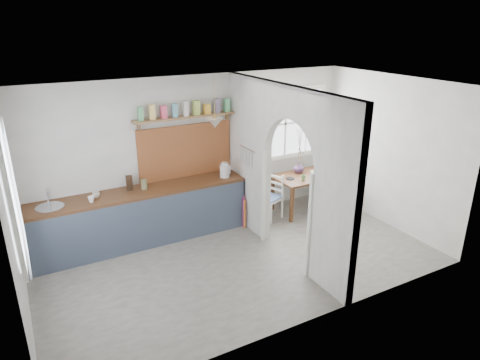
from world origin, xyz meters
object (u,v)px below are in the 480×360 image
chair_left (269,197)px  chair_right (336,177)px  dining_table (303,193)px  vase (299,167)px  kettle (225,170)px

chair_left → chair_right: chair_right is taller
chair_left → chair_right: size_ratio=0.84×
dining_table → vase: bearing=86.4°
chair_right → vase: (-0.85, 0.10, 0.31)m
chair_right → vase: chair_right is taller
vase → kettle: bearing=-178.3°
kettle → vase: bearing=16.7°
chair_right → vase: bearing=76.4°
dining_table → chair_right: bearing=5.3°
chair_left → chair_right: bearing=72.8°
chair_left → chair_right: 1.63m
dining_table → kettle: (-1.59, 0.15, 0.68)m
chair_right → vase: 0.91m
chair_right → chair_left: bearing=86.9°
chair_right → dining_table: bearing=89.8°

